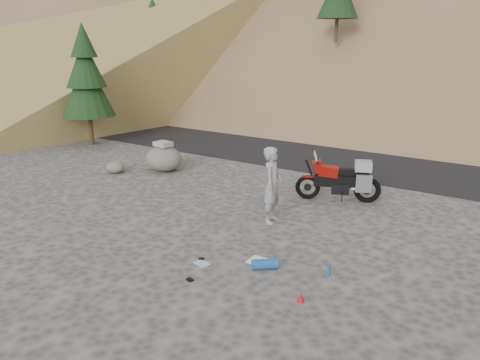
# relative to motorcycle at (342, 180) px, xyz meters

# --- Properties ---
(ground) EXTENTS (140.00, 140.00, 0.00)m
(ground) POSITION_rel_motorcycle_xyz_m (-0.78, -3.46, -0.60)
(ground) COLOR #413E3C
(ground) RESTS_ON ground
(road) EXTENTS (120.00, 7.00, 0.05)m
(road) POSITION_rel_motorcycle_xyz_m (-0.78, 5.54, -0.60)
(road) COLOR black
(road) RESTS_ON ground
(conifer_verge) EXTENTS (2.20, 2.20, 5.04)m
(conifer_verge) POSITION_rel_motorcycle_xyz_m (-11.78, 1.04, 2.29)
(conifer_verge) COLOR #342113
(conifer_verge) RESTS_ON ground
(motorcycle) EXTENTS (2.22, 1.22, 1.40)m
(motorcycle) POSITION_rel_motorcycle_xyz_m (0.00, 0.00, 0.00)
(motorcycle) COLOR black
(motorcycle) RESTS_ON ground
(man) EXTENTS (0.60, 0.78, 1.90)m
(man) POSITION_rel_motorcycle_xyz_m (-0.84, -2.44, -0.60)
(man) COLOR #939398
(man) RESTS_ON ground
(boulder) EXTENTS (1.62, 1.50, 1.04)m
(boulder) POSITION_rel_motorcycle_xyz_m (-6.29, -0.40, -0.15)
(boulder) COLOR #57524B
(boulder) RESTS_ON ground
(small_rock) EXTENTS (0.70, 0.63, 0.40)m
(small_rock) POSITION_rel_motorcycle_xyz_m (-7.48, -1.52, -0.40)
(small_rock) COLOR #57524B
(small_rock) RESTS_ON ground
(gear_white_cloth) EXTENTS (0.45, 0.41, 0.01)m
(gear_white_cloth) POSITION_rel_motorcycle_xyz_m (0.04, -4.48, -0.59)
(gear_white_cloth) COLOR white
(gear_white_cloth) RESTS_ON ground
(gear_blue_mat) EXTENTS (0.53, 0.49, 0.21)m
(gear_blue_mat) POSITION_rel_motorcycle_xyz_m (0.30, -4.70, -0.50)
(gear_blue_mat) COLOR #1A539F
(gear_blue_mat) RESTS_ON ground
(gear_bottle) EXTENTS (0.09, 0.09, 0.20)m
(gear_bottle) POSITION_rel_motorcycle_xyz_m (1.45, -4.23, -0.50)
(gear_bottle) COLOR #1A539F
(gear_bottle) RESTS_ON ground
(gear_funnel) EXTENTS (0.17, 0.17, 0.17)m
(gear_funnel) POSITION_rel_motorcycle_xyz_m (1.43, -5.39, -0.51)
(gear_funnel) COLOR red
(gear_funnel) RESTS_ON ground
(gear_glove_a) EXTENTS (0.14, 0.12, 0.04)m
(gear_glove_a) POSITION_rel_motorcycle_xyz_m (-0.64, -5.88, -0.58)
(gear_glove_a) COLOR black
(gear_glove_a) RESTS_ON ground
(gear_glove_b) EXTENTS (0.13, 0.11, 0.03)m
(gear_glove_b) POSITION_rel_motorcycle_xyz_m (-0.99, -5.07, -0.58)
(gear_glove_b) COLOR black
(gear_glove_b) RESTS_ON ground
(gear_blue_cloth) EXTENTS (0.36, 0.30, 0.01)m
(gear_blue_cloth) POSITION_rel_motorcycle_xyz_m (-0.87, -5.21, -0.59)
(gear_blue_cloth) COLOR #92BDE2
(gear_blue_cloth) RESTS_ON ground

